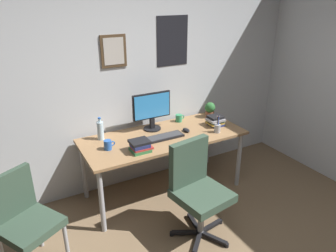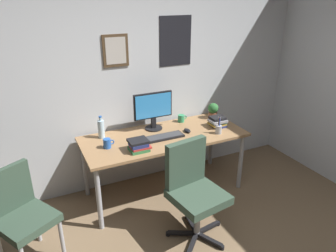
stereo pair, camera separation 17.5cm
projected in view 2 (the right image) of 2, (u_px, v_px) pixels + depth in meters
The scene contains 14 objects.
wall_back at pixel (137, 77), 3.60m from camera, with size 4.40×0.10×2.60m.
desk at pixel (164, 141), 3.52m from camera, with size 1.81×0.76×0.73m.
office_chair at pixel (193, 187), 2.92m from camera, with size 0.57×0.57×0.95m.
side_chair at pixel (20, 212), 2.63m from camera, with size 0.57×0.57×0.88m.
monitor at pixel (153, 109), 3.57m from camera, with size 0.46×0.20×0.43m.
keyboard at pixel (164, 137), 3.43m from camera, with size 0.43×0.15×0.03m.
computer_mouse at pixel (187, 131), 3.57m from camera, with size 0.06×0.11×0.04m.
water_bottle at pixel (101, 129), 3.40m from camera, with size 0.07×0.07×0.25m.
coffee_mug_near at pixel (181, 118), 3.85m from camera, with size 0.12×0.08×0.09m.
coffee_mug_far at pixel (107, 143), 3.19m from camera, with size 0.12×0.08×0.10m.
potted_plant at pixel (213, 110), 3.94m from camera, with size 0.13×0.13×0.20m.
pen_cup at pixel (219, 129), 3.52m from camera, with size 0.07×0.07×0.20m.
book_stack_left at pixel (139, 145), 3.14m from camera, with size 0.21×0.18×0.11m.
book_stack_right at pixel (218, 122), 3.71m from camera, with size 0.19×0.17×0.12m.
Camera 2 is at (-1.21, -1.19, 2.19)m, focal length 33.72 mm.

